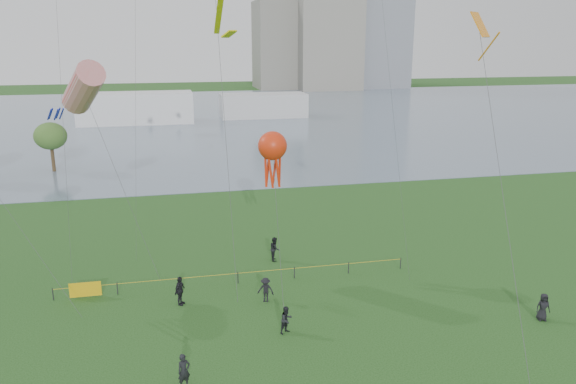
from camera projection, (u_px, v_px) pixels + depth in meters
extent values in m
cube|color=slate|center=(197.00, 118.00, 118.41)|extent=(400.00, 120.00, 0.08)
cube|color=gray|center=(326.00, 29.00, 181.27)|extent=(20.00, 20.00, 38.00)
cube|color=slate|center=(280.00, 45.00, 185.35)|extent=(16.00, 18.00, 28.00)
cube|color=silver|center=(136.00, 108.00, 110.43)|extent=(22.00, 8.00, 6.00)
cube|color=silver|center=(263.00, 106.00, 118.77)|extent=(18.00, 7.00, 5.00)
cylinder|color=#3D2E1C|center=(53.00, 161.00, 70.68)|extent=(0.44, 0.44, 2.81)
ellipsoid|color=#446B2A|center=(50.00, 136.00, 69.84)|extent=(3.99, 3.99, 3.37)
cylinder|color=black|center=(53.00, 294.00, 36.14)|extent=(0.07, 0.07, 0.85)
cylinder|color=black|center=(117.00, 288.00, 36.97)|extent=(0.07, 0.07, 0.85)
cylinder|color=black|center=(179.00, 283.00, 37.80)|extent=(0.07, 0.07, 0.85)
cylinder|color=black|center=(238.00, 278.00, 38.63)|extent=(0.07, 0.07, 0.85)
cylinder|color=black|center=(294.00, 273.00, 39.46)|extent=(0.07, 0.07, 0.85)
cylinder|color=black|center=(349.00, 268.00, 40.29)|extent=(0.07, 0.07, 0.85)
cylinder|color=black|center=(401.00, 263.00, 41.12)|extent=(0.07, 0.07, 0.85)
cylinder|color=gold|center=(238.00, 273.00, 38.54)|extent=(24.00, 0.03, 0.03)
cube|color=#E1AB0B|center=(85.00, 289.00, 36.53)|extent=(2.00, 0.04, 1.00)
imported|color=black|center=(287.00, 320.00, 32.05)|extent=(1.00, 0.94, 1.64)
imported|color=black|center=(266.00, 290.00, 35.85)|extent=(1.22, 1.00, 1.65)
imported|color=black|center=(180.00, 291.00, 35.42)|extent=(0.96, 1.19, 1.90)
imported|color=black|center=(543.00, 307.00, 33.51)|extent=(0.92, 0.69, 1.70)
imported|color=black|center=(184.00, 371.00, 27.00)|extent=(0.76, 0.64, 1.76)
imported|color=black|center=(275.00, 249.00, 42.57)|extent=(0.80, 0.97, 1.83)
cylinder|color=#3F3F42|center=(225.00, 130.00, 36.68)|extent=(0.18, 7.49, 21.09)
cube|color=yellow|center=(229.00, 34.00, 31.04)|extent=(0.95, 0.95, 0.42)
cylinder|color=#3F3F42|center=(122.00, 185.00, 39.02)|extent=(4.48, 4.25, 13.04)
cylinder|color=red|center=(83.00, 88.00, 38.82)|extent=(3.85, 5.26, 3.96)
cylinder|color=#1820AE|center=(62.00, 114.00, 37.82)|extent=(0.60, 1.13, 0.88)
cylinder|color=#1820AE|center=(58.00, 113.00, 38.12)|extent=(0.60, 1.13, 0.88)
cylinder|color=#1820AE|center=(51.00, 114.00, 37.89)|extent=(0.60, 1.13, 0.88)
cylinder|color=#1820AE|center=(49.00, 115.00, 37.45)|extent=(0.60, 1.13, 0.88)
cylinder|color=#1820AE|center=(56.00, 115.00, 37.41)|extent=(0.60, 1.13, 0.88)
cylinder|color=#3F3F42|center=(26.00, 234.00, 34.88)|extent=(6.59, 5.88, 9.17)
cylinder|color=#3F3F42|center=(278.00, 223.00, 37.16)|extent=(0.63, 6.48, 9.13)
sphere|color=red|center=(272.00, 146.00, 39.05)|extent=(2.04, 2.04, 2.04)
cylinder|color=red|center=(280.00, 168.00, 39.58)|extent=(0.18, 0.54, 2.60)
cylinder|color=red|center=(275.00, 167.00, 39.93)|extent=(0.49, 0.36, 2.61)
cylinder|color=red|center=(268.00, 167.00, 39.83)|extent=(0.49, 0.36, 2.61)
cylinder|color=red|center=(266.00, 169.00, 39.37)|extent=(0.18, 0.54, 2.60)
cylinder|color=red|center=(270.00, 170.00, 39.02)|extent=(0.49, 0.36, 2.61)
cylinder|color=red|center=(277.00, 169.00, 39.12)|extent=(0.49, 0.36, 2.61)
cylinder|color=#3F3F42|center=(508.00, 228.00, 24.15)|extent=(1.21, 9.41, 16.99)
cube|color=orange|center=(480.00, 25.00, 26.44)|extent=(1.43, 1.43, 1.17)
cylinder|color=orange|center=(489.00, 47.00, 25.85)|extent=(0.08, 1.58, 1.35)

